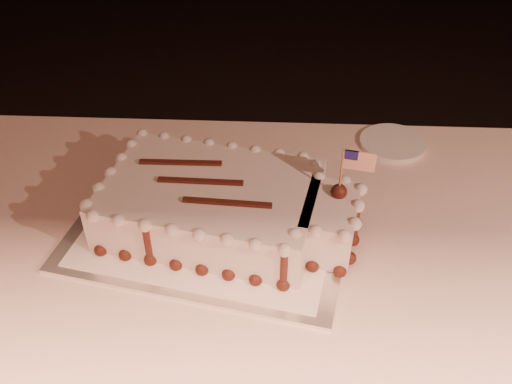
{
  "coord_description": "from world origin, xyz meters",
  "views": [
    {
      "loc": [
        -0.01,
        -0.15,
        1.46
      ],
      "look_at": [
        -0.05,
        0.63,
        0.83
      ],
      "focal_mm": 40.0,
      "sensor_mm": 36.0,
      "label": 1
    }
  ],
  "objects_px": {
    "banquet_table": "(278,363)",
    "cake_board": "(213,224)",
    "side_plate": "(393,143)",
    "sheet_cake": "(226,206)"
  },
  "relations": [
    {
      "from": "banquet_table",
      "to": "cake_board",
      "type": "relative_size",
      "value": 4.85
    },
    {
      "from": "banquet_table",
      "to": "side_plate",
      "type": "xyz_separation_m",
      "value": [
        0.24,
        0.32,
        0.38
      ]
    },
    {
      "from": "banquet_table",
      "to": "side_plate",
      "type": "bearing_deg",
      "value": 52.94
    },
    {
      "from": "side_plate",
      "to": "sheet_cake",
      "type": "bearing_deg",
      "value": -139.81
    },
    {
      "from": "sheet_cake",
      "to": "side_plate",
      "type": "xyz_separation_m",
      "value": [
        0.34,
        0.29,
        -0.05
      ]
    },
    {
      "from": "banquet_table",
      "to": "sheet_cake",
      "type": "distance_m",
      "value": 0.44
    },
    {
      "from": "banquet_table",
      "to": "sheet_cake",
      "type": "height_order",
      "value": "sheet_cake"
    },
    {
      "from": "banquet_table",
      "to": "side_plate",
      "type": "distance_m",
      "value": 0.55
    },
    {
      "from": "sheet_cake",
      "to": "cake_board",
      "type": "bearing_deg",
      "value": 168.7
    },
    {
      "from": "banquet_table",
      "to": "cake_board",
      "type": "distance_m",
      "value": 0.4
    }
  ]
}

